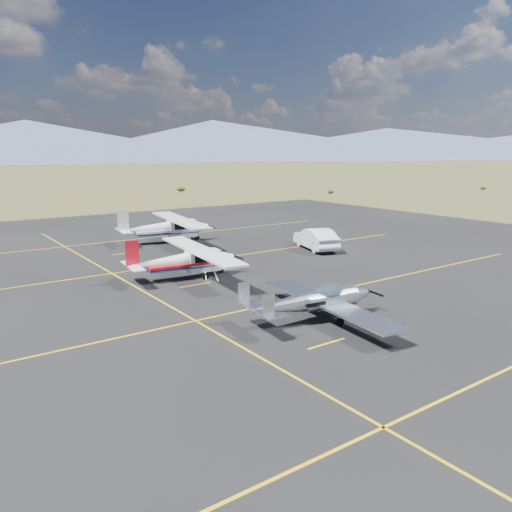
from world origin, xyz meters
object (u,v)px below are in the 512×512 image
object	(u,v)px
aircraft_plain	(166,227)
sedan	(316,239)
aircraft_cessna	(185,260)
aircraft_low_wing	(316,301)

from	to	relation	value
aircraft_plain	sedan	xyz separation A→B (m)	(8.29, -9.52, -0.45)
sedan	aircraft_cessna	bearing A→B (deg)	27.17
aircraft_low_wing	aircraft_plain	bearing A→B (deg)	88.68
aircraft_low_wing	sedan	bearing A→B (deg)	54.48
sedan	aircraft_plain	bearing A→B (deg)	-31.64
aircraft_cessna	sedan	world-z (taller)	aircraft_cessna
aircraft_low_wing	sedan	size ratio (longest dim) A/B	1.75
aircraft_low_wing	aircraft_plain	distance (m)	22.29
aircraft_cessna	sedan	xyz separation A→B (m)	(12.66, 2.20, -0.30)
aircraft_cessna	aircraft_plain	size ratio (longest dim) A/B	0.89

